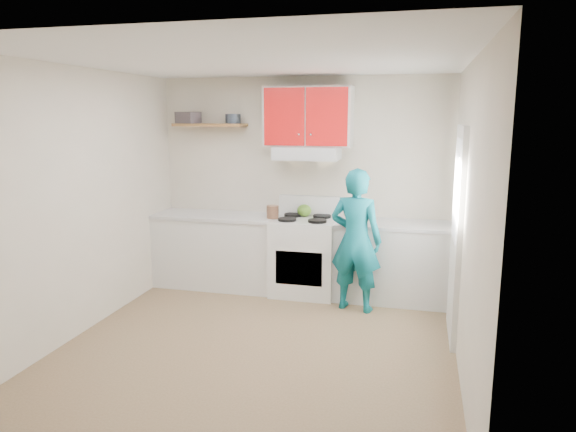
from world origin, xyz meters
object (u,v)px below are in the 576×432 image
(kettle, at_px, (304,210))
(person, at_px, (356,240))
(tin, at_px, (233,119))
(stove, at_px, (305,256))
(crock, at_px, (273,213))

(kettle, xyz_separation_m, person, (0.70, -0.56, -0.20))
(tin, bearing_deg, kettle, -3.38)
(stove, height_order, kettle, kettle)
(crock, bearing_deg, stove, 6.99)
(kettle, relative_size, person, 0.11)
(tin, bearing_deg, stove, -12.60)
(kettle, xyz_separation_m, crock, (-0.34, -0.21, -0.01))
(stove, height_order, tin, tin)
(stove, bearing_deg, person, -31.21)
(tin, relative_size, person, 0.12)
(stove, relative_size, kettle, 5.21)
(stove, xyz_separation_m, tin, (-0.96, 0.21, 1.64))
(kettle, bearing_deg, stove, -78.58)
(stove, xyz_separation_m, crock, (-0.39, -0.05, 0.53))
(kettle, height_order, crock, crock)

